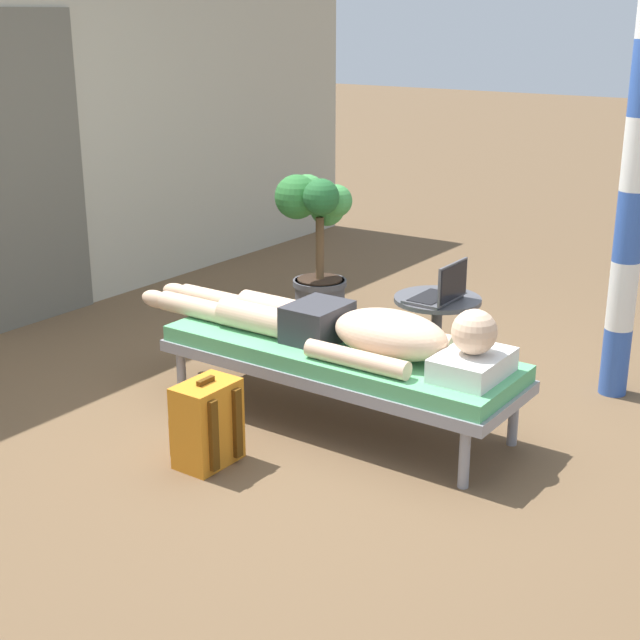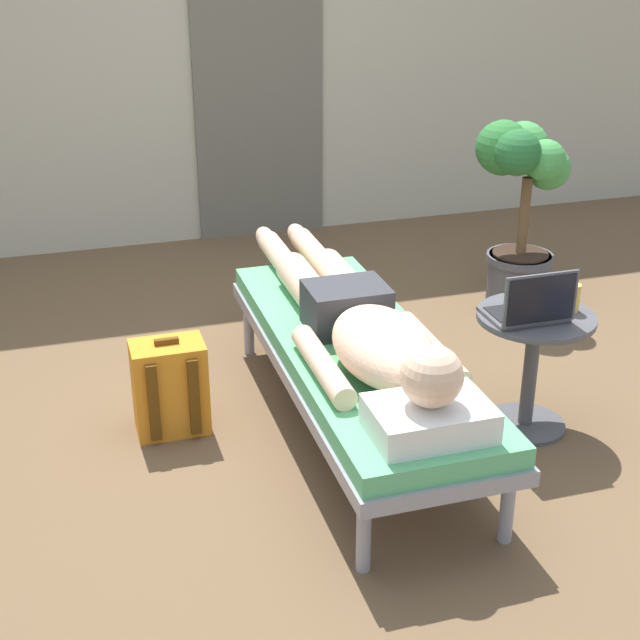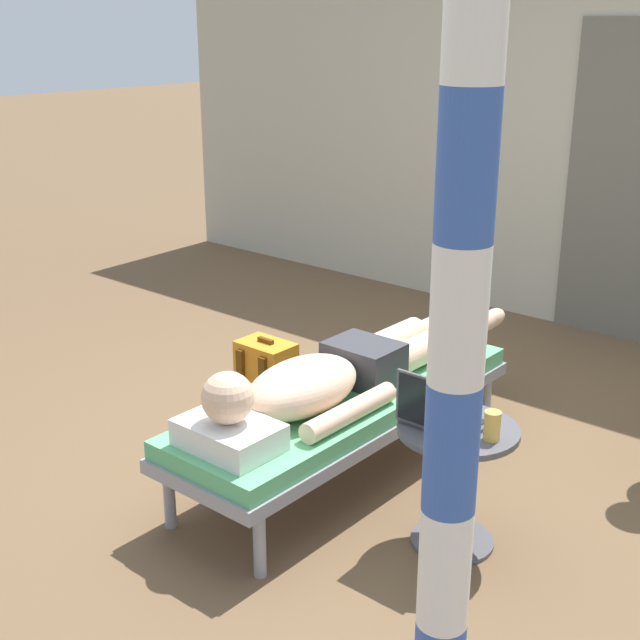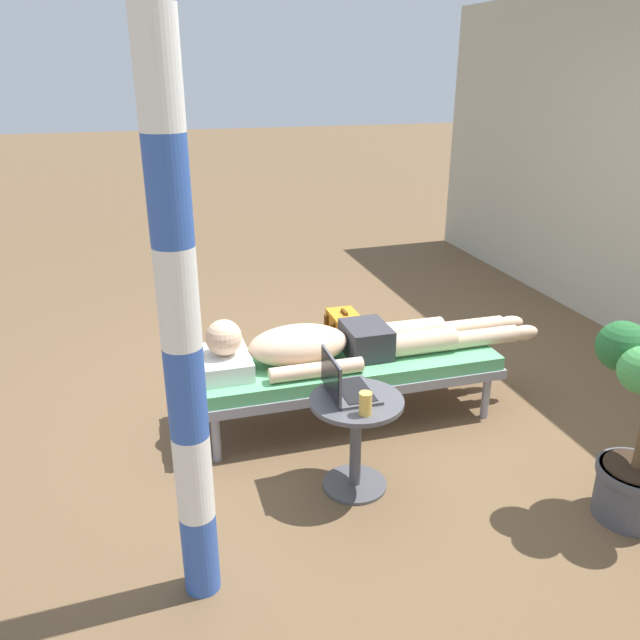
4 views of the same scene
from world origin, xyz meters
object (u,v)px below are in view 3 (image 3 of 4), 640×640
at_px(lounge_chair, 346,404).
at_px(drink_glass, 492,426).
at_px(laptop, 439,414).
at_px(person_reclining, 338,374).
at_px(porch_post, 459,315).
at_px(side_table, 456,465).
at_px(backpack, 267,378).

xyz_separation_m(lounge_chair, drink_glass, (0.86, -0.19, 0.24)).
height_order(lounge_chair, laptop, laptop).
bearing_deg(person_reclining, lounge_chair, 90.00).
bearing_deg(porch_post, person_reclining, 140.56).
distance_m(side_table, porch_post, 1.38).
bearing_deg(backpack, lounge_chair, -18.10).
relative_size(lounge_chair, backpack, 4.47).
height_order(person_reclining, laptop, laptop).
height_order(lounge_chair, drink_glass, drink_glass).
bearing_deg(side_table, backpack, 163.79).
bearing_deg(drink_glass, laptop, -168.81).
distance_m(lounge_chair, laptop, 0.72).
height_order(person_reclining, side_table, person_reclining).
xyz_separation_m(lounge_chair, laptop, (0.65, -0.23, 0.24)).
bearing_deg(laptop, side_table, 40.52).
relative_size(person_reclining, side_table, 4.15).
bearing_deg(side_table, laptop, -139.48).
relative_size(laptop, porch_post, 0.12).
bearing_deg(side_table, drink_glass, -3.71).
xyz_separation_m(laptop, porch_post, (0.54, -0.81, 0.74)).
bearing_deg(backpack, porch_post, -33.59).
relative_size(side_table, drink_glass, 4.53).
distance_m(person_reclining, backpack, 0.86).
xyz_separation_m(person_reclining, laptop, (0.65, -0.17, 0.07)).
relative_size(side_table, porch_post, 0.20).
height_order(laptop, backpack, laptop).
xyz_separation_m(person_reclining, drink_glass, (0.86, -0.13, 0.06)).
relative_size(drink_glass, backpack, 0.27).
bearing_deg(porch_post, side_table, 119.30).
distance_m(drink_glass, backpack, 1.69).
bearing_deg(drink_glass, backpack, 164.92).
bearing_deg(side_table, lounge_chair, 165.79).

